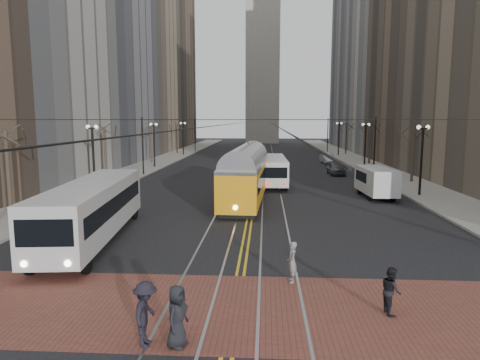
# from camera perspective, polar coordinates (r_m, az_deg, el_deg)

# --- Properties ---
(ground) EXTENTS (260.00, 260.00, 0.00)m
(ground) POSITION_cam_1_polar(r_m,az_deg,el_deg) (18.70, 0.20, -11.63)
(ground) COLOR black
(ground) RESTS_ON ground
(sidewalk_left) EXTENTS (5.00, 140.00, 0.15)m
(sidewalk_left) POSITION_cam_1_polar(r_m,az_deg,el_deg) (64.89, -10.85, 2.38)
(sidewalk_left) COLOR gray
(sidewalk_left) RESTS_ON ground
(sidewalk_right) EXTENTS (5.00, 140.00, 0.15)m
(sidewalk_right) POSITION_cam_1_polar(r_m,az_deg,el_deg) (64.43, 15.99, 2.18)
(sidewalk_right) COLOR gray
(sidewalk_right) RESTS_ON ground
(crosswalk_band) EXTENTS (25.00, 6.00, 0.01)m
(crosswalk_band) POSITION_cam_1_polar(r_m,az_deg,el_deg) (14.99, -0.71, -16.75)
(crosswalk_band) COLOR brown
(crosswalk_band) RESTS_ON ground
(streetcar_rails) EXTENTS (4.80, 130.00, 0.02)m
(streetcar_rails) POSITION_cam_1_polar(r_m,az_deg,el_deg) (62.90, 2.52, 2.28)
(streetcar_rails) COLOR gray
(streetcar_rails) RESTS_ON ground
(centre_lines) EXTENTS (0.42, 130.00, 0.01)m
(centre_lines) POSITION_cam_1_polar(r_m,az_deg,el_deg) (62.90, 2.52, 2.28)
(centre_lines) COLOR gold
(centre_lines) RESTS_ON ground
(building_left_mid) EXTENTS (16.00, 20.00, 34.00)m
(building_left_mid) POSITION_cam_1_polar(r_m,az_deg,el_deg) (69.71, -19.78, 16.40)
(building_left_mid) COLOR slate
(building_left_mid) RESTS_ON ground
(building_left_midfar) EXTENTS (20.00, 20.00, 52.00)m
(building_left_midfar) POSITION_cam_1_polar(r_m,az_deg,el_deg) (90.48, -16.02, 20.31)
(building_left_midfar) COLOR gray
(building_left_midfar) RESTS_ON ground
(building_left_far) EXTENTS (16.00, 20.00, 40.00)m
(building_left_far) POSITION_cam_1_polar(r_m,az_deg,el_deg) (107.79, -11.21, 15.18)
(building_left_far) COLOR brown
(building_left_far) RESTS_ON ground
(building_right_mid) EXTENTS (16.00, 20.00, 34.00)m
(building_right_mid) POSITION_cam_1_polar(r_m,az_deg,el_deg) (68.97, 25.28, 16.21)
(building_right_mid) COLOR brown
(building_right_mid) RESTS_ON ground
(building_right_midfar) EXTENTS (20.00, 20.00, 52.00)m
(building_right_midfar) POSITION_cam_1_polar(r_m,az_deg,el_deg) (89.87, 21.90, 20.14)
(building_right_midfar) COLOR #A5A39B
(building_right_midfar) RESTS_ON ground
(building_right_far) EXTENTS (16.00, 20.00, 40.00)m
(building_right_far) POSITION_cam_1_polar(r_m,az_deg,el_deg) (107.32, 17.22, 15.01)
(building_right_far) COLOR slate
(building_right_far) RESTS_ON ground
(clock_tower) EXTENTS (12.00, 12.00, 66.00)m
(clock_tower) POSITION_cam_1_polar(r_m,az_deg,el_deg) (123.21, 3.10, 21.95)
(clock_tower) COLOR #B2AFA5
(clock_tower) RESTS_ON ground
(lamp_posts) EXTENTS (27.60, 57.20, 5.60)m
(lamp_posts) POSITION_cam_1_polar(r_m,az_deg,el_deg) (46.47, 2.21, 3.71)
(lamp_posts) COLOR black
(lamp_posts) RESTS_ON ground
(street_trees) EXTENTS (31.68, 53.28, 5.60)m
(street_trees) POSITION_cam_1_polar(r_m,az_deg,el_deg) (52.95, 2.37, 4.24)
(street_trees) COLOR #382D23
(street_trees) RESTS_ON ground
(trolley_wires) EXTENTS (25.96, 120.00, 6.60)m
(trolley_wires) POSITION_cam_1_polar(r_m,az_deg,el_deg) (52.48, 2.36, 5.27)
(trolley_wires) COLOR black
(trolley_wires) RESTS_ON ground
(transit_bus) EXTENTS (3.81, 12.48, 3.07)m
(transit_bus) POSITION_cam_1_polar(r_m,az_deg,el_deg) (23.60, -19.01, -4.04)
(transit_bus) COLOR beige
(transit_bus) RESTS_ON ground
(streetcar) EXTENTS (3.36, 14.34, 3.35)m
(streetcar) POSITION_cam_1_polar(r_m,az_deg,el_deg) (33.41, 0.85, 0.09)
(streetcar) COLOR orange
(streetcar) RESTS_ON ground
(rear_bus) EXTENTS (2.45, 10.23, 2.66)m
(rear_bus) POSITION_cam_1_polar(r_m,az_deg,el_deg) (41.96, 4.52, 1.21)
(rear_bus) COLOR silver
(rear_bus) RESTS_ON ground
(cargo_van) EXTENTS (2.43, 5.58, 2.42)m
(cargo_van) POSITION_cam_1_polar(r_m,az_deg,el_deg) (36.51, 17.69, -0.36)
(cargo_van) COLOR silver
(cargo_van) RESTS_ON ground
(sedan_grey) EXTENTS (1.78, 4.22, 1.42)m
(sedan_grey) POSITION_cam_1_polar(r_m,az_deg,el_deg) (50.61, 12.66, 1.50)
(sedan_grey) COLOR #44484C
(sedan_grey) RESTS_ON ground
(sedan_silver) EXTENTS (1.94, 4.63, 1.49)m
(sedan_silver) POSITION_cam_1_polar(r_m,az_deg,el_deg) (63.67, 11.59, 2.86)
(sedan_silver) COLOR #B0B4B8
(sedan_silver) RESTS_ON ground
(pedestrian_a) EXTENTS (0.78, 0.98, 1.77)m
(pedestrian_a) POSITION_cam_1_polar(r_m,az_deg,el_deg) (12.56, -8.38, -17.51)
(pedestrian_a) COLOR black
(pedestrian_a) RESTS_ON crosswalk_band
(pedestrian_b) EXTENTS (0.44, 0.62, 1.61)m
(pedestrian_b) POSITION_cam_1_polar(r_m,az_deg,el_deg) (17.02, 6.96, -10.80)
(pedestrian_b) COLOR gray
(pedestrian_b) RESTS_ON crosswalk_band
(pedestrian_c) EXTENTS (0.64, 0.80, 1.55)m
(pedestrian_c) POSITION_cam_1_polar(r_m,az_deg,el_deg) (15.18, 19.50, -13.70)
(pedestrian_c) COLOR black
(pedestrian_c) RESTS_ON crosswalk_band
(pedestrian_d) EXTENTS (0.72, 1.21, 1.85)m
(pedestrian_d) POSITION_cam_1_polar(r_m,az_deg,el_deg) (12.74, -12.48, -17.01)
(pedestrian_d) COLOR black
(pedestrian_d) RESTS_ON crosswalk_band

